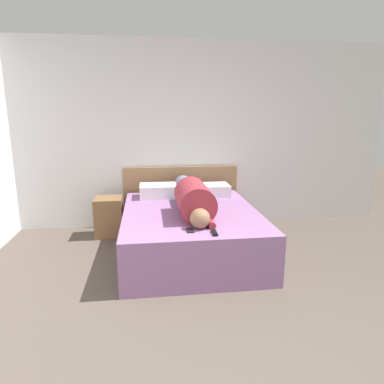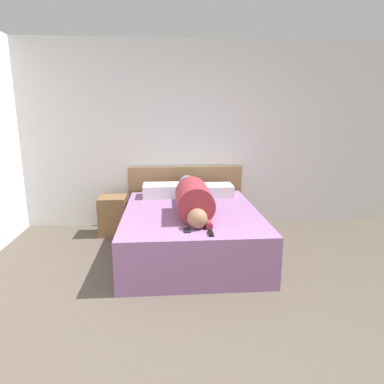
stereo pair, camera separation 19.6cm
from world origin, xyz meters
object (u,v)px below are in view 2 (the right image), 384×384
Objects in this scene: nightstand at (113,215)px; person_lying at (192,197)px; pillow_near_headboard at (163,190)px; cell_phone at (187,230)px; bed at (191,232)px; tv_remote at (211,233)px; pillow_second at (214,190)px.

person_lying reaches higher than nightstand.
cell_phone is at bearing -80.31° from pillow_near_headboard.
tv_remote is at bearing -81.39° from bed.
nightstand is 0.32× the size of person_lying.
person_lying is at bearing -64.38° from pillow_near_headboard.
pillow_second reaches higher than cell_phone.
person_lying is 12.65× the size of cell_phone.
bed is 3.72× the size of pillow_near_headboard.
nightstand is at bearing 177.96° from pillow_second.
pillow_near_headboard is 3.44× the size of tv_remote.
bed is 0.84m from pillow_near_headboard.
bed reaches higher than nightstand.
pillow_second is (0.69, 0.00, -0.01)m from pillow_near_headboard.
person_lying reaches higher than pillow_near_headboard.
bed is 0.75m from cell_phone.
cell_phone reaches higher than nightstand.
tv_remote is at bearing -26.85° from cell_phone.
pillow_near_headboard is 1.05× the size of pillow_second.
nightstand is at bearing 143.30° from person_lying.
bed is at bearing 98.61° from tv_remote.
tv_remote reaches higher than nightstand.
pillow_second is 1.46m from cell_phone.
pillow_near_headboard is 1.56m from tv_remote.
cell_phone is at bearing -97.43° from bed.
bed is 14.78× the size of cell_phone.
bed is 0.86m from tv_remote.
cell_phone is at bearing -108.24° from pillow_second.
person_lying is 3.36× the size of pillow_second.
cell_phone is at bearing -57.44° from nightstand.
pillow_second is 1.51m from tv_remote.
bed is at bearing -36.14° from nightstand.
bed is 3.92× the size of pillow_second.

